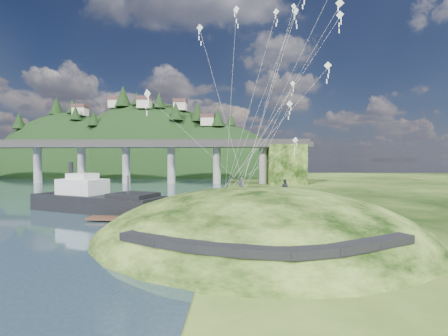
{
  "coord_description": "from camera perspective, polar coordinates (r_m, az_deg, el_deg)",
  "views": [
    {
      "loc": [
        5.49,
        -30.43,
        7.96
      ],
      "look_at": [
        4.0,
        6.0,
        7.0
      ],
      "focal_mm": 24.0,
      "sensor_mm": 36.0,
      "label": 1
    }
  ],
  "objects": [
    {
      "name": "work_barge",
      "position": [
        50.59,
        -23.33,
        -5.47
      ],
      "size": [
        22.65,
        13.28,
        7.68
      ],
      "color": "black",
      "rests_on": "ground"
    },
    {
      "name": "kite_swarm",
      "position": [
        36.08,
        11.41,
        22.26
      ],
      "size": [
        21.56,
        14.12,
        18.24
      ],
      "color": "white",
      "rests_on": "ground"
    },
    {
      "name": "footpath",
      "position": [
        21.59,
        7.73,
        -14.3
      ],
      "size": [
        22.29,
        5.84,
        0.83
      ],
      "color": "black",
      "rests_on": "ground"
    },
    {
      "name": "bridge",
      "position": [
        105.46,
        -15.31,
        2.41
      ],
      "size": [
        160.0,
        11.0,
        15.0
      ],
      "color": "#2D2B2B",
      "rests_on": "ground"
    },
    {
      "name": "wooden_dock",
      "position": [
        40.79,
        -16.57,
        -9.24
      ],
      "size": [
        12.63,
        2.71,
        0.9
      ],
      "color": "#3E2419",
      "rests_on": "ground"
    },
    {
      "name": "kite_flyers",
      "position": [
        35.09,
        8.57,
        -2.02
      ],
      "size": [
        6.14,
        1.24,
        2.06
      ],
      "color": "#262733",
      "rests_on": "ground"
    },
    {
      "name": "far_ridge",
      "position": [
        161.03,
        -15.45,
        -4.03
      ],
      "size": [
        153.0,
        70.0,
        94.5
      ],
      "color": "black",
      "rests_on": "ground"
    },
    {
      "name": "grass_hill",
      "position": [
        33.87,
        6.72,
        -14.72
      ],
      "size": [
        36.0,
        32.0,
        13.0
      ],
      "color": "black",
      "rests_on": "ground"
    },
    {
      "name": "ground",
      "position": [
        31.93,
        -7.83,
        -12.94
      ],
      "size": [
        320.0,
        320.0,
        0.0
      ],
      "primitive_type": "plane",
      "color": "black",
      "rests_on": "ground"
    }
  ]
}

